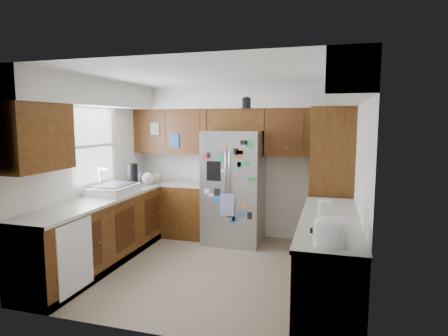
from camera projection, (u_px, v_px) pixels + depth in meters
The scene contains 12 objects.
floor at pixel (211, 269), 4.96m from camera, with size 3.60×3.60×0.00m, color gray.
room_shell at pixel (211, 131), 5.11m from camera, with size 3.64×3.24×2.52m.
left_counter_run at pixel (120, 229), 5.30m from camera, with size 1.36×3.20×0.92m.
right_counter_run at pixel (329, 263), 4.04m from camera, with size 0.63×2.25×0.92m.
pantry at pixel (331, 181), 5.51m from camera, with size 0.60×0.90×2.15m, color #42200C.
fridge at pixel (234, 187), 6.00m from camera, with size 0.90×0.79×1.80m.
bridge_cabinet at pixel (238, 120), 6.08m from camera, with size 0.96×0.34×0.35m, color #42200C.
fridge_top_items at pixel (233, 101), 6.03m from camera, with size 0.80×0.38×0.28m.
sink_assembly at pixel (113, 189), 5.34m from camera, with size 0.52×0.70×0.37m.
left_counter_clutter at pixel (140, 177), 6.01m from camera, with size 0.41×0.90×0.38m.
rice_cooker at pixel (331, 230), 3.10m from camera, with size 0.30×0.29×0.26m.
paper_towel at pixel (324, 215), 3.54m from camera, with size 0.13×0.13×0.29m, color white.
Camera 1 is at (1.48, -4.52, 1.95)m, focal length 30.00 mm.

